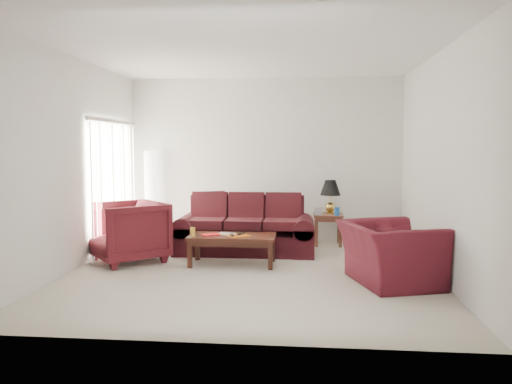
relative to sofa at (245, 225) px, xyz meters
The scene contains 19 objects.
floor 1.42m from the sofa, 80.28° to the right, with size 5.00×5.00×0.00m, color beige.
blinds 2.28m from the sofa, behind, with size 0.10×2.00×2.16m, color silver.
sofa is the anchor object (origin of this frame).
throw_pillow 1.00m from the sofa, 133.54° to the left, with size 0.44×0.12×0.44m, color black.
end_table 1.63m from the sofa, 30.79° to the left, with size 0.51×0.51×0.55m, color #462418, non-canonical shape.
table_lamp 1.72m from the sofa, 31.57° to the left, with size 0.36×0.36×0.60m, color #B58F38, non-canonical shape.
clock 1.40m from the sofa, 29.43° to the left, with size 0.13×0.05×0.13m, color #B0AFB4.
blue_canister 1.66m from the sofa, 22.26° to the left, with size 0.09×0.09×0.15m, color #1B59B2.
picture_frame 1.62m from the sofa, 39.91° to the left, with size 0.13×0.02×0.16m, color silver.
floor_lamp 2.08m from the sofa, 154.57° to the left, with size 0.28×0.28×1.70m, color white, non-canonical shape.
armchair_left 1.87m from the sofa, 154.34° to the right, with size 0.99×1.02×0.92m, color #461016.
armchair_right 2.65m from the sofa, 39.40° to the right, with size 1.19×1.04×0.77m, color #430F18.
coffee_table 0.88m from the sofa, 95.96° to the right, with size 1.27×0.63×0.44m, color black, non-canonical shape.
magazine_red 0.97m from the sofa, 114.38° to the right, with size 0.26×0.19×0.01m, color red.
magazine_white 0.82m from the sofa, 103.50° to the right, with size 0.25×0.19×0.01m, color white.
magazine_orange 0.94m from the sofa, 89.09° to the right, with size 0.29×0.22×0.02m, color orange.
remote_a 1.00m from the sofa, 94.16° to the right, with size 0.04×0.15×0.02m, color black.
remote_b 0.87m from the sofa, 86.94° to the right, with size 0.05×0.18×0.02m, color black.
yellow_glass 1.19m from the sofa, 123.24° to the right, with size 0.08×0.08×0.13m, color gold.
Camera 1 is at (0.73, -6.71, 1.72)m, focal length 35.00 mm.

